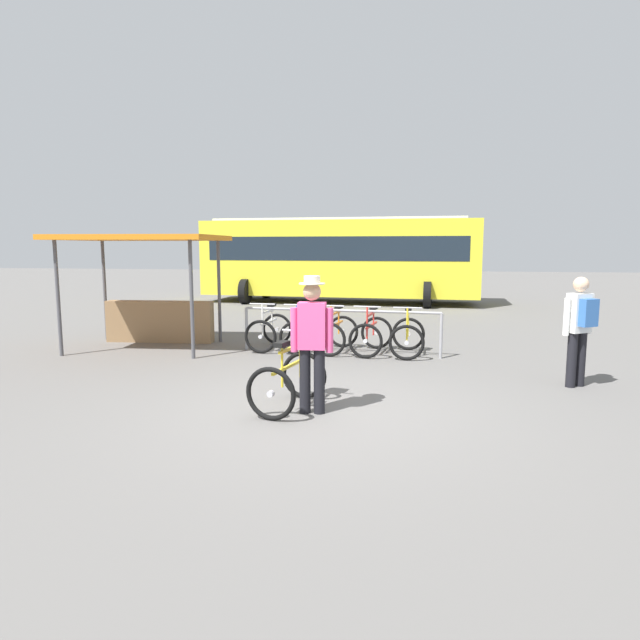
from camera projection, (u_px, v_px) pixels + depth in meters
ground_plane at (322, 410)px, 6.91m from camera, size 80.00×80.00×0.00m
bike_rack_rail at (340, 319)px, 10.45m from camera, size 3.90×0.34×0.88m
racked_bike_white at (269, 331)px, 11.01m from camera, size 0.75×1.15×0.97m
racked_bike_blue at (302, 332)px, 10.85m from camera, size 0.73×1.16×0.98m
racked_bike_orange at (336, 333)px, 10.69m from camera, size 0.81×1.18×0.97m
racked_bike_red at (371, 335)px, 10.53m from camera, size 0.82×1.20×0.98m
racked_bike_yellow at (408, 336)px, 10.37m from camera, size 0.70×1.13×0.97m
featured_bicycle at (291, 374)px, 6.99m from camera, size 0.87×1.24×0.97m
person_with_featured_bike at (312, 339)px, 6.67m from camera, size 0.53×0.32×1.72m
pedestrian_with_backpack at (580, 325)px, 7.94m from camera, size 0.47×0.44×1.64m
bus_distant at (339, 256)px, 19.97m from camera, size 10.12×3.75×3.08m
market_stall at (150, 279)px, 11.26m from camera, size 3.24×2.49×2.30m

